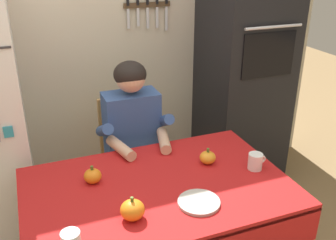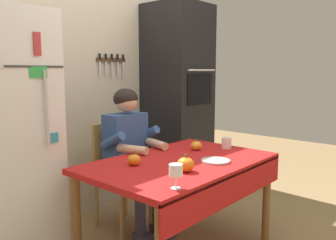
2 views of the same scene
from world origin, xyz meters
name	(u,v)px [view 1 (image 1 of 2)]	position (x,y,z in m)	size (l,w,h in m)	color
back_wall_assembly	(107,33)	(0.05, 1.35, 1.30)	(3.70, 0.13, 2.60)	beige
wall_oven	(244,64)	(1.05, 1.00, 1.05)	(0.60, 0.64, 2.10)	black
dining_table	(160,201)	(0.00, 0.08, 0.66)	(1.40, 0.90, 0.74)	brown
chair_behind_person	(129,155)	(0.05, 0.87, 0.51)	(0.40, 0.40, 0.93)	tan
seated_person	(135,138)	(0.05, 0.68, 0.74)	(0.47, 0.55, 1.25)	#38384C
coffee_mug	(256,161)	(0.57, 0.06, 0.79)	(0.11, 0.08, 0.09)	white
pumpkin_large	(208,157)	(0.35, 0.21, 0.78)	(0.09, 0.09, 0.10)	orange
pumpkin_medium	(132,210)	(-0.20, -0.12, 0.79)	(0.11, 0.11, 0.12)	orange
pumpkin_small	(93,176)	(-0.31, 0.25, 0.78)	(0.09, 0.09, 0.10)	orange
serving_tray	(199,202)	(0.13, -0.13, 0.75)	(0.21, 0.21, 0.02)	#B7B2A8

